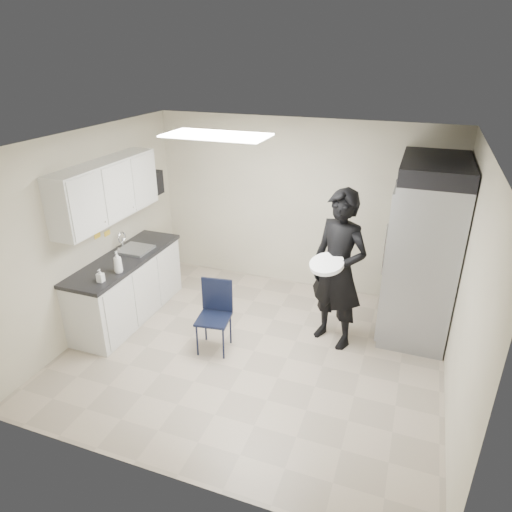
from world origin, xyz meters
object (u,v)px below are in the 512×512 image
at_px(lower_counter, 128,288).
at_px(man_tuxedo, 338,270).
at_px(commercial_fridge, 422,257).
at_px(folding_chair, 214,319).

xyz_separation_m(lower_counter, man_tuxedo, (2.83, 0.38, 0.58)).
height_order(lower_counter, commercial_fridge, commercial_fridge).
relative_size(lower_counter, man_tuxedo, 0.94).
bearing_deg(commercial_fridge, man_tuxedo, -143.90).
height_order(commercial_fridge, folding_chair, commercial_fridge).
distance_m(lower_counter, man_tuxedo, 2.92).
xyz_separation_m(lower_counter, folding_chair, (1.47, -0.33, 0.01)).
bearing_deg(lower_counter, man_tuxedo, 7.72).
bearing_deg(man_tuxedo, commercial_fridge, 60.62).
xyz_separation_m(commercial_fridge, man_tuxedo, (-0.95, -0.69, -0.04)).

